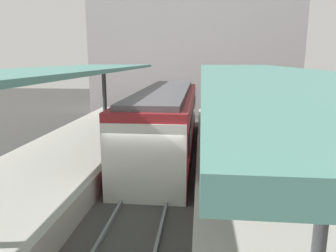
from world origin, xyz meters
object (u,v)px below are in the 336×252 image
commuter_train (165,121)px  passenger_mid_platform (215,122)px  passenger_near_bench (274,115)px  platform_sign (246,114)px  passenger_far_end (225,141)px  platform_bench (284,189)px  litter_bin (216,168)px

commuter_train → passenger_mid_platform: 2.48m
passenger_near_bench → platform_sign: bearing=-116.4°
commuter_train → passenger_near_bench: (5.50, 1.31, 0.18)m
passenger_near_bench → commuter_train: bearing=-166.6°
platform_sign → passenger_far_end: platform_sign is taller
platform_bench → litter_bin: platform_bench is taller
commuter_train → passenger_near_bench: 5.65m
platform_bench → passenger_near_bench: (1.61, 8.68, 0.44)m
passenger_near_bench → passenger_far_end: passenger_near_bench is taller
platform_sign → commuter_train: bearing=141.2°
passenger_near_bench → passenger_mid_platform: 3.67m
commuter_train → passenger_far_end: (2.61, -4.24, 0.16)m
platform_bench → passenger_mid_platform: 6.90m
platform_sign → litter_bin: 3.46m
passenger_mid_platform → passenger_far_end: size_ratio=0.98×
passenger_near_bench → passenger_far_end: bearing=-117.5°
commuter_train → platform_sign: commuter_train is taller
commuter_train → platform_sign: 4.54m
passenger_near_bench → litter_bin: bearing=-114.8°
platform_bench → passenger_mid_platform: passenger_mid_platform is taller
passenger_near_bench → passenger_far_end: 6.26m
litter_bin → passenger_near_bench: (3.27, 7.08, 0.50)m
litter_bin → passenger_near_bench: bearing=65.2°
platform_sign → litter_bin: size_ratio=2.76×
commuter_train → passenger_far_end: bearing=-58.4°
platform_bench → passenger_near_bench: bearing=79.5°
litter_bin → passenger_near_bench: size_ratio=0.46×
commuter_train → platform_bench: size_ratio=8.67×
passenger_mid_platform → passenger_far_end: 3.61m
platform_bench → passenger_far_end: (-1.28, 3.13, 0.43)m
litter_bin → passenger_far_end: (0.38, 1.53, 0.49)m
platform_bench → passenger_near_bench: passenger_near_bench is taller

